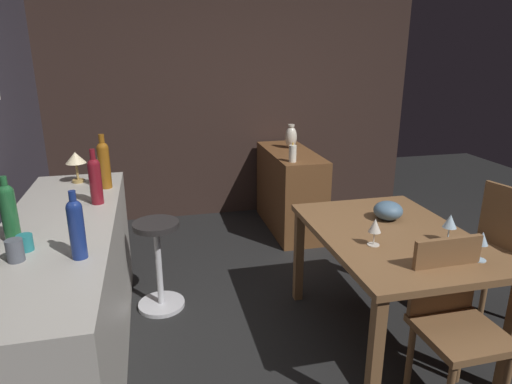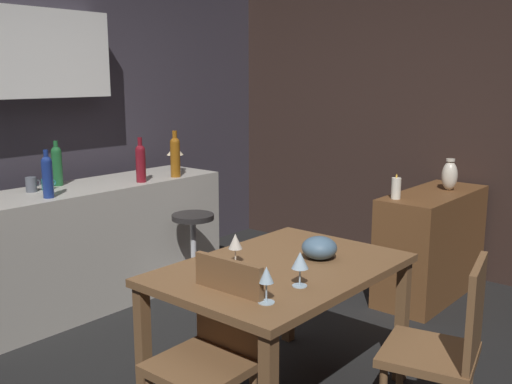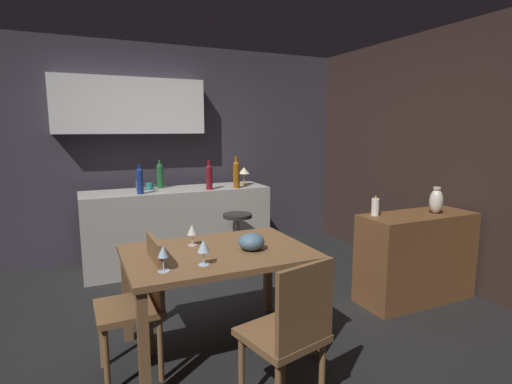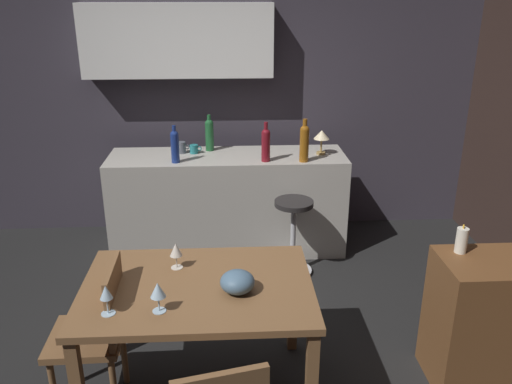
{
  "view_description": "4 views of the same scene",
  "coord_description": "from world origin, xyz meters",
  "px_view_note": "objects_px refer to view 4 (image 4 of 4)",
  "views": [
    {
      "loc": [
        -2.3,
        1.0,
        1.81
      ],
      "look_at": [
        0.41,
        0.36,
        0.91
      ],
      "focal_mm": 31.45,
      "sensor_mm": 36.0,
      "label": 1
    },
    {
      "loc": [
        -2.3,
        -2.12,
        1.69
      ],
      "look_at": [
        0.32,
        0.1,
        1.0
      ],
      "focal_mm": 40.9,
      "sensor_mm": 36.0,
      "label": 2
    },
    {
      "loc": [
        -0.93,
        -2.94,
        1.59
      ],
      "look_at": [
        0.56,
        0.3,
        1.02
      ],
      "focal_mm": 27.74,
      "sensor_mm": 36.0,
      "label": 3
    },
    {
      "loc": [
        0.14,
        -2.91,
        2.25
      ],
      "look_at": [
        0.31,
        0.23,
        1.05
      ],
      "focal_mm": 36.65,
      "sensor_mm": 36.0,
      "label": 4
    }
  ],
  "objects_px": {
    "cup_slate": "(182,148)",
    "fruit_bowl": "(237,282)",
    "wine_bottle_ruby": "(266,143)",
    "pillar_candle_tall": "(462,240)",
    "dining_table": "(198,298)",
    "chair_near_window": "(97,331)",
    "wine_glass_right": "(106,294)",
    "cup_teal": "(194,149)",
    "counter_lamp": "(322,136)",
    "wine_glass_left": "(176,250)",
    "wine_bottle_cobalt": "(175,145)",
    "wine_bottle_amber": "(304,141)",
    "wine_glass_center": "(158,291)",
    "bar_stool": "(293,235)",
    "wine_bottle_green": "(209,133)"
  },
  "relations": [
    {
      "from": "cup_teal",
      "to": "counter_lamp",
      "type": "height_order",
      "value": "counter_lamp"
    },
    {
      "from": "chair_near_window",
      "to": "fruit_bowl",
      "type": "distance_m",
      "value": 0.84
    },
    {
      "from": "dining_table",
      "to": "counter_lamp",
      "type": "relative_size",
      "value": 5.84
    },
    {
      "from": "fruit_bowl",
      "to": "wine_bottle_cobalt",
      "type": "distance_m",
      "value": 1.9
    },
    {
      "from": "chair_near_window",
      "to": "wine_bottle_amber",
      "type": "height_order",
      "value": "wine_bottle_amber"
    },
    {
      "from": "wine_glass_right",
      "to": "wine_bottle_green",
      "type": "relative_size",
      "value": 0.49
    },
    {
      "from": "dining_table",
      "to": "chair_near_window",
      "type": "relative_size",
      "value": 1.43
    },
    {
      "from": "wine_bottle_cobalt",
      "to": "counter_lamp",
      "type": "height_order",
      "value": "wine_bottle_cobalt"
    },
    {
      "from": "wine_glass_right",
      "to": "wine_bottle_ruby",
      "type": "height_order",
      "value": "wine_bottle_ruby"
    },
    {
      "from": "dining_table",
      "to": "counter_lamp",
      "type": "height_order",
      "value": "counter_lamp"
    },
    {
      "from": "wine_glass_left",
      "to": "wine_bottle_cobalt",
      "type": "relative_size",
      "value": 0.5
    },
    {
      "from": "cup_slate",
      "to": "counter_lamp",
      "type": "relative_size",
      "value": 0.5
    },
    {
      "from": "wine_glass_left",
      "to": "wine_bottle_cobalt",
      "type": "distance_m",
      "value": 1.56
    },
    {
      "from": "fruit_bowl",
      "to": "wine_glass_left",
      "type": "bearing_deg",
      "value": 141.21
    },
    {
      "from": "dining_table",
      "to": "chair_near_window",
      "type": "distance_m",
      "value": 0.58
    },
    {
      "from": "wine_glass_center",
      "to": "bar_stool",
      "type": "bearing_deg",
      "value": 61.59
    },
    {
      "from": "dining_table",
      "to": "cup_slate",
      "type": "height_order",
      "value": "cup_slate"
    },
    {
      "from": "fruit_bowl",
      "to": "cup_slate",
      "type": "relative_size",
      "value": 1.72
    },
    {
      "from": "dining_table",
      "to": "wine_glass_center",
      "type": "distance_m",
      "value": 0.37
    },
    {
      "from": "cup_slate",
      "to": "wine_bottle_amber",
      "type": "bearing_deg",
      "value": -16.06
    },
    {
      "from": "cup_slate",
      "to": "counter_lamp",
      "type": "xyz_separation_m",
      "value": [
        1.24,
        -0.1,
        0.11
      ]
    },
    {
      "from": "wine_glass_right",
      "to": "bar_stool",
      "type": "bearing_deg",
      "value": 55.35
    },
    {
      "from": "cup_slate",
      "to": "fruit_bowl",
      "type": "bearing_deg",
      "value": -77.82
    },
    {
      "from": "wine_glass_left",
      "to": "wine_glass_center",
      "type": "distance_m",
      "value": 0.45
    },
    {
      "from": "dining_table",
      "to": "cup_slate",
      "type": "xyz_separation_m",
      "value": [
        -0.23,
        2.01,
        0.3
      ]
    },
    {
      "from": "dining_table",
      "to": "pillar_candle_tall",
      "type": "height_order",
      "value": "pillar_candle_tall"
    },
    {
      "from": "dining_table",
      "to": "cup_slate",
      "type": "relative_size",
      "value": 11.75
    },
    {
      "from": "bar_stool",
      "to": "pillar_candle_tall",
      "type": "xyz_separation_m",
      "value": [
        0.82,
        -1.25,
        0.54
      ]
    },
    {
      "from": "wine_bottle_cobalt",
      "to": "wine_bottle_ruby",
      "type": "distance_m",
      "value": 0.77
    },
    {
      "from": "dining_table",
      "to": "wine_bottle_ruby",
      "type": "distance_m",
      "value": 1.85
    },
    {
      "from": "dining_table",
      "to": "wine_glass_right",
      "type": "relative_size",
      "value": 7.9
    },
    {
      "from": "bar_stool",
      "to": "wine_bottle_ruby",
      "type": "relative_size",
      "value": 1.95
    },
    {
      "from": "wine_bottle_ruby",
      "to": "pillar_candle_tall",
      "type": "distance_m",
      "value": 1.9
    },
    {
      "from": "wine_bottle_amber",
      "to": "pillar_candle_tall",
      "type": "relative_size",
      "value": 2.06
    },
    {
      "from": "wine_bottle_ruby",
      "to": "wine_bottle_green",
      "type": "height_order",
      "value": "wine_bottle_ruby"
    },
    {
      "from": "wine_bottle_green",
      "to": "cup_slate",
      "type": "distance_m",
      "value": 0.28
    },
    {
      "from": "wine_bottle_amber",
      "to": "cup_teal",
      "type": "distance_m",
      "value": 1.0
    },
    {
      "from": "wine_glass_center",
      "to": "cup_teal",
      "type": "height_order",
      "value": "cup_teal"
    },
    {
      "from": "wine_bottle_ruby",
      "to": "counter_lamp",
      "type": "bearing_deg",
      "value": 19.48
    },
    {
      "from": "cup_teal",
      "to": "counter_lamp",
      "type": "bearing_deg",
      "value": -4.29
    },
    {
      "from": "wine_glass_center",
      "to": "wine_bottle_cobalt",
      "type": "xyz_separation_m",
      "value": [
        -0.08,
        1.99,
        0.19
      ]
    },
    {
      "from": "wine_bottle_ruby",
      "to": "cup_teal",
      "type": "distance_m",
      "value": 0.69
    },
    {
      "from": "bar_stool",
      "to": "wine_bottle_cobalt",
      "type": "xyz_separation_m",
      "value": [
        -0.97,
        0.34,
        0.7
      ]
    },
    {
      "from": "wine_glass_center",
      "to": "cup_teal",
      "type": "relative_size",
      "value": 1.53
    },
    {
      "from": "bar_stool",
      "to": "wine_bottle_green",
      "type": "bearing_deg",
      "value": 135.32
    },
    {
      "from": "chair_near_window",
      "to": "cup_teal",
      "type": "xyz_separation_m",
      "value": [
        0.44,
        2.05,
        0.44
      ]
    },
    {
      "from": "dining_table",
      "to": "counter_lamp",
      "type": "xyz_separation_m",
      "value": [
        1.01,
        1.92,
        0.41
      ]
    },
    {
      "from": "wine_bottle_green",
      "to": "dining_table",
      "type": "bearing_deg",
      "value": -90.47
    },
    {
      "from": "wine_glass_center",
      "to": "cup_slate",
      "type": "distance_m",
      "value": 2.26
    },
    {
      "from": "wine_glass_right",
      "to": "wine_bottle_ruby",
      "type": "relative_size",
      "value": 0.48
    }
  ]
}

